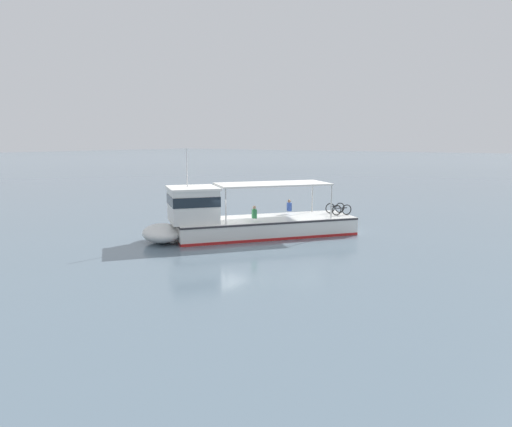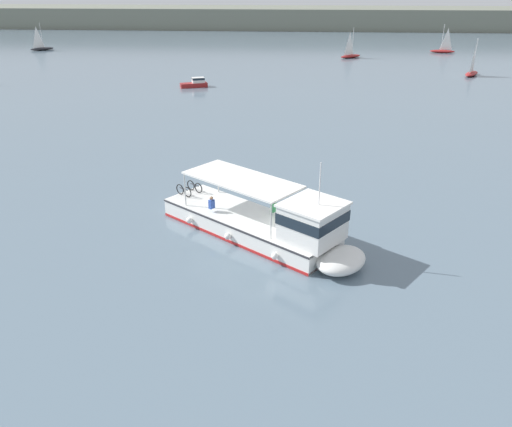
% 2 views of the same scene
% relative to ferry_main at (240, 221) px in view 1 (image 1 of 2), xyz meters
% --- Properties ---
extents(ground_plane, '(400.00, 400.00, 0.00)m').
position_rel_ferry_main_xyz_m(ground_plane, '(1.17, -0.41, -1.01)').
color(ground_plane, slate).
extents(ferry_main, '(12.07, 10.02, 5.32)m').
position_rel_ferry_main_xyz_m(ferry_main, '(0.00, 0.00, 0.00)').
color(ferry_main, white).
rests_on(ferry_main, ground).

